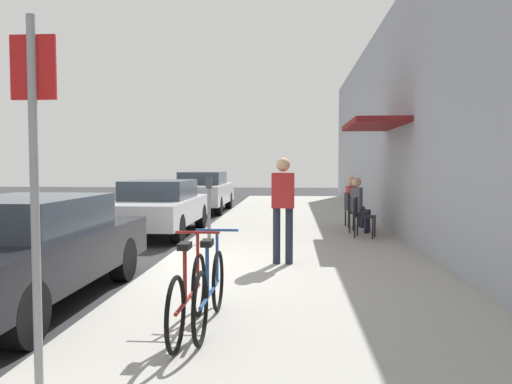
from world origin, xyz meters
The scene contains 16 objects.
ground_plane centered at (0.00, 0.00, 0.00)m, with size 60.00×60.00×0.00m, color #2D2D30.
sidewalk_slab centered at (2.25, 2.00, 0.06)m, with size 4.50×32.00×0.12m, color #9E9B93.
building_facade centered at (4.65, 2.01, 2.73)m, with size 1.40×32.00×5.46m.
parked_car_0 centered at (-1.10, -1.75, 0.69)m, with size 1.80×4.40×1.31m.
parked_car_1 centered at (-1.10, 4.51, 0.70)m, with size 1.80×4.40×1.33m.
parked_car_2 centered at (-1.10, 10.54, 0.75)m, with size 1.80×4.40×1.45m.
parking_meter centered at (0.45, 2.70, 0.89)m, with size 0.12×0.10×1.32m.
street_sign centered at (0.40, -4.23, 1.64)m, with size 0.32×0.06×2.60m.
bicycle_0 centered at (1.19, -2.95, 0.48)m, with size 0.46×1.71×0.90m.
bicycle_1 centered at (1.37, -2.76, 0.48)m, with size 0.46×1.71×0.90m.
cafe_chair_0 centered at (3.68, 3.47, 0.62)m, with size 0.54×0.54×0.87m.
cafe_chair_1 centered at (3.68, 4.35, 0.62)m, with size 0.56×0.56×0.87m.
seated_patron_1 centered at (3.73, 4.33, 0.82)m, with size 0.51×0.47×1.29m.
cafe_chair_2 centered at (3.67, 5.28, 0.62)m, with size 0.48×0.48×0.87m.
seated_patron_2 centered at (3.73, 5.28, 0.82)m, with size 0.45×0.39×1.29m.
pedestrian_standing centered at (2.02, 0.42, 1.12)m, with size 0.36×0.22×1.70m.
Camera 1 is at (2.16, -7.55, 1.71)m, focal length 35.19 mm.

